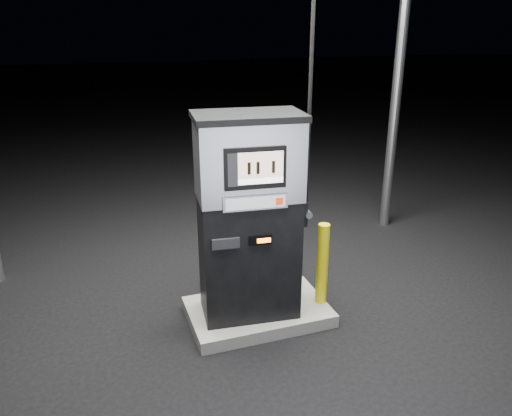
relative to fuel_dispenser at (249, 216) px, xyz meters
name	(u,v)px	position (x,y,z in m)	size (l,w,h in m)	color
ground	(258,317)	(0.12, 0.05, -1.31)	(80.00, 80.00, 0.00)	black
pump_island	(258,312)	(0.12, 0.05, -1.24)	(1.60, 1.00, 0.15)	slate
fuel_dispenser	(249,216)	(0.00, 0.00, 0.00)	(1.28, 0.79, 4.70)	black
bollard_left	(210,274)	(-0.43, 0.06, -0.65)	(0.14, 0.14, 1.02)	yellow
bollard_right	(322,264)	(0.86, -0.09, -0.67)	(0.13, 0.13, 0.99)	yellow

